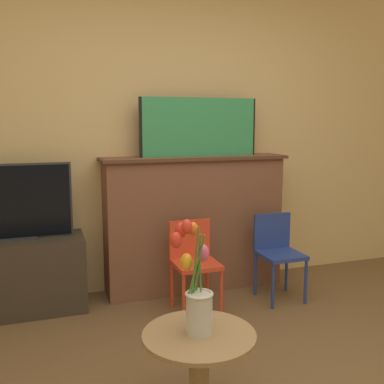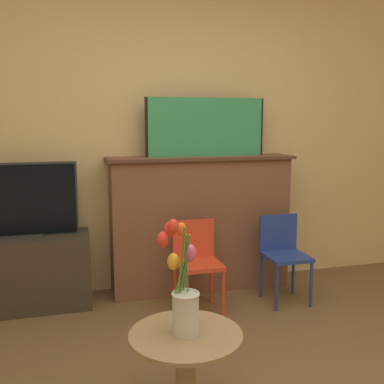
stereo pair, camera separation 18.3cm
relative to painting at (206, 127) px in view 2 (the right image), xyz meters
name	(u,v)px [view 2 (the right image)]	position (x,y,z in m)	size (l,w,h in m)	color
wall_back	(171,128)	(-0.25, 0.18, -0.01)	(8.00, 0.06, 2.70)	tan
fireplace_mantel	(200,221)	(-0.05, -0.01, -0.78)	(1.54, 0.35, 1.12)	brown
painting	(206,127)	(0.00, 0.00, 0.00)	(1.00, 0.03, 0.47)	black
tv_stand	(23,273)	(-1.45, -0.07, -1.08)	(0.98, 0.40, 0.55)	#382D23
tv_monitor	(19,201)	(-1.45, -0.06, -0.53)	(0.84, 0.12, 0.55)	#2D2D2D
chair_red	(197,258)	(-0.20, -0.44, -0.96)	(0.32, 0.32, 0.67)	red
chair_blue	(283,251)	(0.51, -0.43, -0.96)	(0.32, 0.32, 0.67)	navy
side_table	(186,365)	(-0.61, -1.68, -1.06)	(0.52, 0.52, 0.45)	#99754C
vase_tulips	(183,291)	(-0.62, -1.66, -0.71)	(0.18, 0.21, 0.53)	beige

